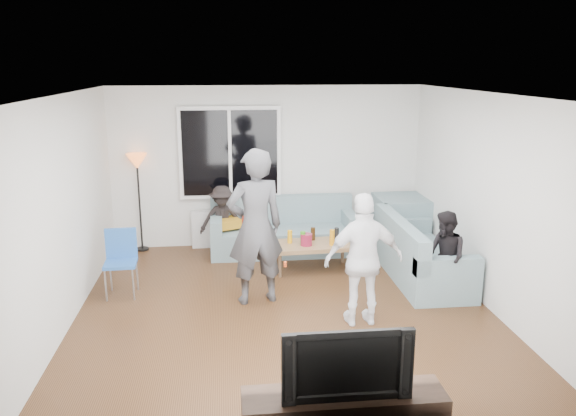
{
  "coord_description": "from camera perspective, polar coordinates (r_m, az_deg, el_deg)",
  "views": [
    {
      "loc": [
        -0.67,
        -6.37,
        2.94
      ],
      "look_at": [
        0.1,
        0.6,
        1.15
      ],
      "focal_mm": 35.57,
      "sensor_mm": 36.0,
      "label": 1
    }
  ],
  "objects": [
    {
      "name": "bottle_d",
      "position": [
        8.19,
        4.42,
        -2.96
      ],
      "size": [
        0.07,
        0.07,
        0.23
      ],
      "primitive_type": "cylinder",
      "color": "orange",
      "rests_on": "coffee_table"
    },
    {
      "name": "sofa_corner",
      "position": [
        9.43,
        11.34,
        -1.44
      ],
      "size": [
        0.85,
        0.85,
        0.85
      ],
      "primitive_type": "cube",
      "color": "gray",
      "rests_on": "floor"
    },
    {
      "name": "window_glass",
      "position": [
        9.13,
        -5.82,
        5.48
      ],
      "size": [
        1.5,
        0.02,
        1.35
      ],
      "primitive_type": "cube",
      "color": "black",
      "rests_on": "window_frame"
    },
    {
      "name": "side_chair",
      "position": [
        7.66,
        -16.39,
        -5.41
      ],
      "size": [
        0.42,
        0.42,
        0.86
      ],
      "primitive_type": null,
      "rotation": [
        0.0,
        0.0,
        0.05
      ],
      "color": "#285DAF",
      "rests_on": "floor"
    },
    {
      "name": "window_frame",
      "position": [
        9.17,
        -5.82,
        5.52
      ],
      "size": [
        1.62,
        0.06,
        1.47
      ],
      "primitive_type": "cube",
      "color": "white",
      "rests_on": "wall_back"
    },
    {
      "name": "sofa_back_section",
      "position": [
        9.04,
        -0.43,
        -1.84
      ],
      "size": [
        2.3,
        0.85,
        0.85
      ],
      "primitive_type": null,
      "color": "gray",
      "rests_on": "floor"
    },
    {
      "name": "wall_back",
      "position": [
        9.31,
        -2.08,
        4.16
      ],
      "size": [
        5.0,
        0.04,
        2.6
      ],
      "primitive_type": "cube",
      "color": "silver",
      "rests_on": "ground"
    },
    {
      "name": "wall_front",
      "position": [
        4.01,
        3.92,
        -9.81
      ],
      "size": [
        5.0,
        0.04,
        2.6
      ],
      "primitive_type": "cube",
      "color": "silver",
      "rests_on": "ground"
    },
    {
      "name": "bottle_a",
      "position": [
        8.27,
        0.18,
        -2.88
      ],
      "size": [
        0.07,
        0.07,
        0.19
      ],
      "primitive_type": "cylinder",
      "color": "#F4A80E",
      "rests_on": "coffee_table"
    },
    {
      "name": "wall_right",
      "position": [
        7.31,
        19.76,
        0.5
      ],
      "size": [
        0.04,
        5.5,
        2.6
      ],
      "primitive_type": "cube",
      "color": "silver",
      "rests_on": "ground"
    },
    {
      "name": "bottle_b",
      "position": [
        8.16,
        1.49,
        -3.06
      ],
      "size": [
        0.08,
        0.08,
        0.2
      ],
      "primitive_type": "cylinder",
      "color": "#35951B",
      "rests_on": "coffee_table"
    },
    {
      "name": "bottle_e",
      "position": [
        8.45,
        4.88,
        -2.59
      ],
      "size": [
        0.07,
        0.07,
        0.18
      ],
      "primitive_type": "cylinder",
      "color": "black",
      "rests_on": "coffee_table"
    },
    {
      "name": "player_left",
      "position": [
        7.03,
        -3.28,
        -1.91
      ],
      "size": [
        0.8,
        0.62,
        1.96
      ],
      "primitive_type": "imported",
      "rotation": [
        0.0,
        0.0,
        3.37
      ],
      "color": "#434347",
      "rests_on": "floor"
    },
    {
      "name": "vase",
      "position": [
        9.27,
        -6.79,
        0.2
      ],
      "size": [
        0.16,
        0.16,
        0.15
      ],
      "primitive_type": "imported",
      "rotation": [
        0.0,
        0.0,
        -0.11
      ],
      "color": "silver",
      "rests_on": "radiator"
    },
    {
      "name": "player_right",
      "position": [
        6.54,
        7.59,
        -5.16
      ],
      "size": [
        0.92,
        0.42,
        1.55
      ],
      "primitive_type": "imported",
      "rotation": [
        0.0,
        0.0,
        3.19
      ],
      "color": "white",
      "rests_on": "floor"
    },
    {
      "name": "cushion_yellow",
      "position": [
        8.96,
        -6.18,
        -1.52
      ],
      "size": [
        0.48,
        0.45,
        0.14
      ],
      "primitive_type": "cube",
      "rotation": [
        0.0,
        0.0,
        0.43
      ],
      "color": "#C3851C",
      "rests_on": "sofa_back_section"
    },
    {
      "name": "coffee_table",
      "position": [
        8.35,
        2.45,
        -4.86
      ],
      "size": [
        1.13,
        0.66,
        0.4
      ],
      "primitive_type": "cube",
      "rotation": [
        0.0,
        0.0,
        0.06
      ],
      "color": "#9B764B",
      "rests_on": "floor"
    },
    {
      "name": "sofa_right_section",
      "position": [
        8.15,
        13.33,
        -4.05
      ],
      "size": [
        2.0,
        0.85,
        0.85
      ],
      "primitive_type": null,
      "rotation": [
        0.0,
        0.0,
        1.57
      ],
      "color": "gray",
      "rests_on": "floor"
    },
    {
      "name": "radiator",
      "position": [
        9.4,
        -5.63,
        -2.01
      ],
      "size": [
        1.3,
        0.12,
        0.62
      ],
      "primitive_type": "cube",
      "color": "silver",
      "rests_on": "floor"
    },
    {
      "name": "cushion_red",
      "position": [
        9.04,
        -3.45,
        -1.3
      ],
      "size": [
        0.4,
        0.34,
        0.13
      ],
      "primitive_type": "cube",
      "rotation": [
        0.0,
        0.0,
        -0.13
      ],
      "color": "maroon",
      "rests_on": "sofa_back_section"
    },
    {
      "name": "pitcher",
      "position": [
        8.17,
        1.83,
        -3.17
      ],
      "size": [
        0.17,
        0.17,
        0.17
      ],
      "primitive_type": "cylinder",
      "color": "maroon",
      "rests_on": "coffee_table"
    },
    {
      "name": "ceiling",
      "position": [
        6.41,
        -0.31,
        11.46
      ],
      "size": [
        5.0,
        5.5,
        0.04
      ],
      "primitive_type": "cube",
      "color": "white",
      "rests_on": "ground"
    },
    {
      "name": "bottle_c",
      "position": [
        8.41,
        2.51,
        -2.59
      ],
      "size": [
        0.07,
        0.07,
        0.19
      ],
      "primitive_type": "cylinder",
      "color": "#311D0B",
      "rests_on": "coffee_table"
    },
    {
      "name": "window_mullion",
      "position": [
        9.12,
        -5.82,
        5.47
      ],
      "size": [
        0.05,
        0.03,
        1.35
      ],
      "primitive_type": "cube",
      "color": "white",
      "rests_on": "window_frame"
    },
    {
      "name": "potted_plant",
      "position": [
        9.24,
        -4.25,
        1.0
      ],
      "size": [
        0.23,
        0.19,
        0.4
      ],
      "primitive_type": "imported",
      "rotation": [
        0.0,
        0.0,
        -0.08
      ],
      "color": "#356F2C",
      "rests_on": "radiator"
    },
    {
      "name": "spectator_right",
      "position": [
        7.4,
        15.42,
        -4.78
      ],
      "size": [
        0.53,
        0.63,
        1.17
      ],
      "primitive_type": "imported",
      "rotation": [
        0.0,
        0.0,
        -1.4
      ],
      "color": "black",
      "rests_on": "floor"
    },
    {
      "name": "floor_lamp",
      "position": [
        9.34,
        -14.62,
        0.47
      ],
      "size": [
        0.32,
        0.32,
        1.56
      ],
      "primitive_type": null,
      "color": "orange",
      "rests_on": "floor"
    },
    {
      "name": "spectator_back",
      "position": [
        8.99,
        -6.57,
        -1.21
      ],
      "size": [
        0.73,
        0.45,
        1.1
      ],
      "primitive_type": "imported",
      "rotation": [
        0.0,
        0.0,
        0.06
      ],
      "color": "black",
      "rests_on": "floor"
    },
    {
      "name": "wall_left",
      "position": [
        6.83,
        -21.81,
        -0.61
      ],
      "size": [
        0.04,
        5.5,
        2.6
      ],
      "primitive_type": "cube",
      "color": "silver",
      "rests_on": "ground"
    },
    {
      "name": "floor",
      "position": [
        7.06,
        -0.28,
        -10.48
      ],
      "size": [
        5.0,
        5.5,
        0.04
      ],
      "primitive_type": "cube",
      "color": "#56351C",
      "rests_on": "ground"
    },
    {
      "name": "television",
      "position": [
        4.54,
        5.73,
        -14.87
      ],
      "size": [
        1.01,
        0.13,
        0.58
      ],
      "primitive_type": "imported",
      "color": "black",
      "rests_on": "tv_console"
    }
  ]
}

